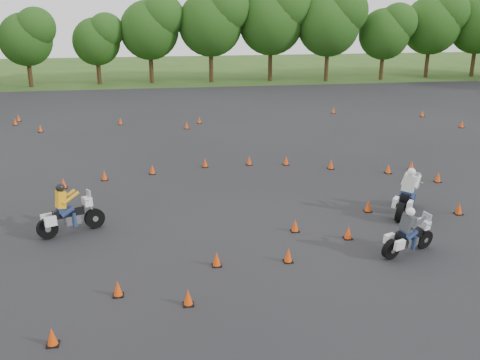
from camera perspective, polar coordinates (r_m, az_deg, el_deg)
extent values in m
plane|color=#2D5119|center=(18.16, 2.00, -7.54)|extent=(140.00, 140.00, 0.00)
plane|color=black|center=(23.62, -0.76, -1.24)|extent=(62.00, 62.00, 0.00)
cone|color=#E54209|center=(41.60, 18.87, 6.72)|extent=(0.26, 0.26, 0.45)
cone|color=#E54209|center=(25.89, 17.61, 0.17)|extent=(0.26, 0.26, 0.45)
cone|color=#E54209|center=(35.70, -5.72, 5.82)|extent=(0.26, 0.26, 0.45)
cone|color=#E54209|center=(38.79, 22.59, 5.51)|extent=(0.26, 0.26, 0.45)
cone|color=#E54209|center=(19.61, 5.89, -4.87)|extent=(0.26, 0.26, 0.45)
cone|color=#E54209|center=(21.92, 13.51, -2.74)|extent=(0.26, 0.26, 0.45)
cone|color=#E54209|center=(27.16, -3.76, 1.85)|extent=(0.26, 0.26, 0.45)
cone|color=#E54209|center=(27.95, 17.82, 1.47)|extent=(0.26, 0.26, 0.45)
cone|color=#E54209|center=(37.28, -4.37, 6.40)|extent=(0.26, 0.26, 0.45)
cone|color=#E54209|center=(15.84, -12.91, -11.24)|extent=(0.26, 0.26, 0.45)
cone|color=#E54209|center=(27.09, 15.54, 1.16)|extent=(0.26, 0.26, 0.45)
cone|color=#E54209|center=(17.38, 5.17, -8.02)|extent=(0.26, 0.26, 0.45)
cone|color=#E54209|center=(17.09, -2.51, -8.45)|extent=(0.26, 0.26, 0.45)
cone|color=#E54209|center=(36.92, -20.52, 5.16)|extent=(0.26, 0.26, 0.45)
cone|color=#E54209|center=(26.34, -9.34, 1.11)|extent=(0.26, 0.26, 0.45)
cone|color=#E54209|center=(22.76, 22.32, -2.86)|extent=(0.26, 0.26, 0.45)
cone|color=#E54209|center=(40.89, -22.55, 6.11)|extent=(0.26, 0.26, 0.45)
cone|color=#E54209|center=(41.24, 9.93, 7.33)|extent=(0.26, 0.26, 0.45)
cone|color=#E54209|center=(22.62, 16.96, -2.37)|extent=(0.26, 0.26, 0.45)
cone|color=#E54209|center=(39.71, -22.86, 5.74)|extent=(0.26, 0.26, 0.45)
cone|color=#E54209|center=(14.26, -19.42, -15.51)|extent=(0.26, 0.26, 0.45)
cone|color=#E54209|center=(15.11, -5.56, -12.38)|extent=(0.26, 0.26, 0.45)
cone|color=#E54209|center=(19.31, 11.46, -5.53)|extent=(0.26, 0.26, 0.45)
cone|color=#E54209|center=(37.67, -12.63, 6.13)|extent=(0.26, 0.26, 0.45)
cone|color=#E54209|center=(25.87, -14.27, 0.47)|extent=(0.26, 0.26, 0.45)
cone|color=#E54209|center=(27.19, 9.68, 1.64)|extent=(0.26, 0.26, 0.45)
cone|color=#E54209|center=(26.46, 20.37, 0.26)|extent=(0.26, 0.26, 0.45)
cone|color=#E54209|center=(25.25, -18.32, -0.35)|extent=(0.26, 0.26, 0.45)
cone|color=#E54209|center=(27.47, 0.98, 2.08)|extent=(0.26, 0.26, 0.45)
cone|color=#E54209|center=(27.58, 4.94, 2.09)|extent=(0.26, 0.26, 0.45)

